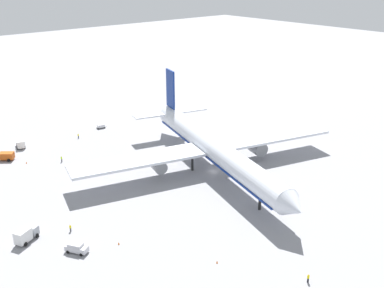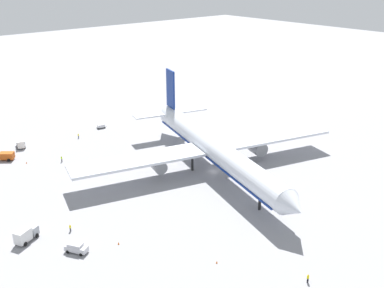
% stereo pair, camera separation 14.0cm
% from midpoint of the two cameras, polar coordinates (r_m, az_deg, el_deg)
% --- Properties ---
extents(ground_plane, '(600.00, 600.00, 0.00)m').
position_cam_midpoint_polar(ground_plane, '(124.45, 2.83, -3.50)').
color(ground_plane, gray).
extents(airliner, '(75.27, 76.63, 22.24)m').
position_cam_midpoint_polar(airliner, '(122.97, 2.62, -0.43)').
color(airliner, silver).
rests_on(airliner, ground).
extents(service_truck_1, '(5.87, 6.44, 2.35)m').
position_cam_midpoint_polar(service_truck_1, '(142.08, -22.85, -1.38)').
color(service_truck_1, '#BF4C14').
rests_on(service_truck_1, ground).
extents(service_truck_2, '(5.59, 3.62, 2.58)m').
position_cam_midpoint_polar(service_truck_2, '(150.18, -20.91, 0.15)').
color(service_truck_2, white).
rests_on(service_truck_2, ground).
extents(service_truck_5, '(4.24, 5.71, 3.03)m').
position_cam_midpoint_polar(service_truck_5, '(100.05, -20.33, -10.71)').
color(service_truck_5, '#999EA5').
rests_on(service_truck_5, ground).
extents(service_van, '(4.86, 3.91, 1.97)m').
position_cam_midpoint_polar(service_van, '(94.02, -14.45, -12.62)').
color(service_van, silver).
rests_on(service_van, ground).
extents(baggage_cart_0, '(1.87, 3.58, 1.37)m').
position_cam_midpoint_polar(baggage_cart_0, '(160.02, -11.45, 2.23)').
color(baggage_cart_0, '#595B60').
rests_on(baggage_cart_0, ground).
extents(ground_worker_0, '(0.56, 0.56, 1.66)m').
position_cam_midpoint_polar(ground_worker_0, '(100.94, -15.16, -10.24)').
color(ground_worker_0, '#3F3F47').
rests_on(ground_worker_0, ground).
extents(ground_worker_1, '(0.47, 0.47, 1.79)m').
position_cam_midpoint_polar(ground_worker_1, '(135.30, -16.19, -1.83)').
color(ground_worker_1, '#3F3F47').
rests_on(ground_worker_1, ground).
extents(ground_worker_3, '(0.54, 0.54, 1.79)m').
position_cam_midpoint_polar(ground_worker_3, '(86.44, 14.55, -16.15)').
color(ground_worker_3, black).
rests_on(ground_worker_3, ground).
extents(ground_worker_4, '(0.44, 0.44, 1.62)m').
position_cam_midpoint_polar(ground_worker_4, '(152.36, -14.19, 1.01)').
color(ground_worker_4, navy).
rests_on(ground_worker_4, ground).
extents(traffic_cone_0, '(0.36, 0.36, 0.55)m').
position_cam_midpoint_polar(traffic_cone_0, '(88.84, 3.21, -14.72)').
color(traffic_cone_0, orange).
rests_on(traffic_cone_0, ground).
extents(traffic_cone_1, '(0.36, 0.36, 0.55)m').
position_cam_midpoint_polar(traffic_cone_1, '(94.95, -9.27, -12.33)').
color(traffic_cone_1, orange).
rests_on(traffic_cone_1, ground).
extents(traffic_cone_2, '(0.36, 0.36, 0.55)m').
position_cam_midpoint_polar(traffic_cone_2, '(137.65, -20.24, -2.22)').
color(traffic_cone_2, orange).
rests_on(traffic_cone_2, ground).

